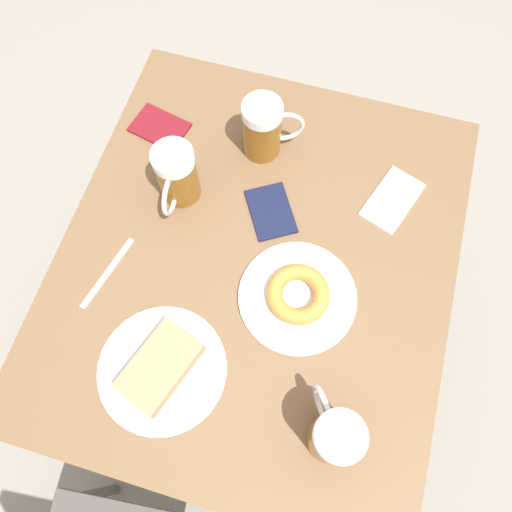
{
  "coord_description": "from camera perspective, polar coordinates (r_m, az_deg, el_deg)",
  "views": [
    {
      "loc": [
        -0.11,
        0.36,
        1.7
      ],
      "look_at": [
        0.0,
        0.0,
        0.75
      ],
      "focal_mm": 35.0,
      "sensor_mm": 36.0,
      "label": 1
    }
  ],
  "objects": [
    {
      "name": "plate_with_cake",
      "position": [
        0.99,
        -10.79,
        -12.5
      ],
      "size": [
        0.25,
        0.25,
        0.05
      ],
      "color": "silver",
      "rests_on": "table"
    },
    {
      "name": "passport_far_edge",
      "position": [
        1.09,
        1.66,
        5.14
      ],
      "size": [
        0.14,
        0.15,
        0.01
      ],
      "rotation": [
        0.0,
        0.0,
        3.69
      ],
      "color": "#141938",
      "rests_on": "table"
    },
    {
      "name": "plate_with_donut",
      "position": [
        1.01,
        4.79,
        -4.55
      ],
      "size": [
        0.24,
        0.24,
        0.04
      ],
      "color": "silver",
      "rests_on": "table"
    },
    {
      "name": "beer_mug_right",
      "position": [
        1.12,
        0.87,
        14.36
      ],
      "size": [
        0.13,
        0.09,
        0.15
      ],
      "color": "#8C5619",
      "rests_on": "table"
    },
    {
      "name": "table",
      "position": [
        1.11,
        -0.0,
        -1.58
      ],
      "size": [
        0.82,
        0.95,
        0.73
      ],
      "color": "brown",
      "rests_on": "ground_plane"
    },
    {
      "name": "fork",
      "position": [
        1.08,
        -16.6,
        -1.85
      ],
      "size": [
        0.05,
        0.17,
        0.0
      ],
      "rotation": [
        0.0,
        0.0,
        2.9
      ],
      "color": "silver",
      "rests_on": "table"
    },
    {
      "name": "beer_mug_left",
      "position": [
        1.07,
        -9.06,
        9.07
      ],
      "size": [
        0.09,
        0.14,
        0.15
      ],
      "color": "#8C5619",
      "rests_on": "table"
    },
    {
      "name": "beer_mug_center",
      "position": [
        0.91,
        8.88,
        -19.62
      ],
      "size": [
        0.1,
        0.12,
        0.15
      ],
      "color": "#8C5619",
      "rests_on": "table"
    },
    {
      "name": "ground_plane",
      "position": [
        1.75,
        -0.0,
        -9.05
      ],
      "size": [
        8.0,
        8.0,
        0.0
      ],
      "primitive_type": "plane",
      "color": "gray"
    },
    {
      "name": "passport_near_edge",
      "position": [
        1.23,
        -10.96,
        14.24
      ],
      "size": [
        0.14,
        0.11,
        0.01
      ],
      "rotation": [
        0.0,
        0.0,
        1.35
      ],
      "color": "maroon",
      "rests_on": "table"
    },
    {
      "name": "napkin_folded",
      "position": [
        1.15,
        15.32,
        6.23
      ],
      "size": [
        0.13,
        0.17,
        0.0
      ],
      "rotation": [
        0.0,
        0.0,
        1.23
      ],
      "color": "white",
      "rests_on": "table"
    }
  ]
}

